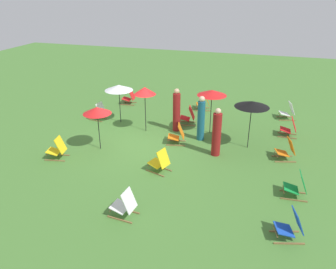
# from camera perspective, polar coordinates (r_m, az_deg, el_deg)

# --- Properties ---
(ground_plane) EXTENTS (40.00, 40.00, 0.00)m
(ground_plane) POSITION_cam_1_polar(r_m,az_deg,el_deg) (13.49, -4.88, -1.32)
(ground_plane) COLOR #477A33
(deckchair_0) EXTENTS (0.57, 0.82, 0.83)m
(deckchair_0) POSITION_cam_1_polar(r_m,az_deg,el_deg) (15.10, 3.51, 3.13)
(deckchair_0) COLOR olive
(deckchair_0) RESTS_ON ground
(deckchair_1) EXTENTS (0.55, 0.80, 0.83)m
(deckchair_1) POSITION_cam_1_polar(r_m,az_deg,el_deg) (9.30, -7.42, -11.84)
(deckchair_1) COLOR olive
(deckchair_1) RESTS_ON ground
(deckchair_2) EXTENTS (0.67, 0.86, 0.83)m
(deckchair_2) POSITION_cam_1_polar(r_m,az_deg,el_deg) (12.73, 19.60, -2.56)
(deckchair_2) COLOR olive
(deckchair_2) RESTS_ON ground
(deckchair_3) EXTENTS (0.66, 0.86, 0.83)m
(deckchair_3) POSITION_cam_1_polar(r_m,az_deg,el_deg) (16.62, 19.81, 3.71)
(deckchair_3) COLOR olive
(deckchair_3) RESTS_ON ground
(deckchair_4) EXTENTS (0.62, 0.84, 0.83)m
(deckchair_4) POSITION_cam_1_polar(r_m,az_deg,el_deg) (13.19, 1.63, -0.09)
(deckchair_4) COLOR olive
(deckchair_4) RESTS_ON ground
(deckchair_5) EXTENTS (0.69, 0.87, 0.83)m
(deckchair_5) POSITION_cam_1_polar(r_m,az_deg,el_deg) (11.24, -1.38, -4.71)
(deckchair_5) COLOR olive
(deckchair_5) RESTS_ON ground
(deckchair_6) EXTENTS (0.48, 0.76, 0.83)m
(deckchair_6) POSITION_cam_1_polar(r_m,az_deg,el_deg) (14.72, 20.07, 1.05)
(deckchair_6) COLOR olive
(deckchair_6) RESTS_ON ground
(deckchair_7) EXTENTS (0.66, 0.86, 0.83)m
(deckchair_7) POSITION_cam_1_polar(r_m,az_deg,el_deg) (9.06, 20.24, -14.50)
(deckchair_7) COLOR olive
(deckchair_7) RESTS_ON ground
(deckchair_8) EXTENTS (0.52, 0.78, 0.83)m
(deckchair_8) POSITION_cam_1_polar(r_m,az_deg,el_deg) (10.69, 21.16, -8.23)
(deckchair_8) COLOR olive
(deckchair_8) RESTS_ON ground
(deckchair_9) EXTENTS (0.56, 0.81, 0.83)m
(deckchair_9) POSITION_cam_1_polar(r_m,az_deg,el_deg) (17.78, -6.63, 6.34)
(deckchair_9) COLOR olive
(deckchair_9) RESTS_ON ground
(deckchair_10) EXTENTS (0.68, 0.87, 0.83)m
(deckchair_10) POSITION_cam_1_polar(r_m,az_deg,el_deg) (16.93, 6.15, 5.42)
(deckchair_10) COLOR olive
(deckchair_10) RESTS_ON ground
(deckchair_11) EXTENTS (0.57, 0.81, 0.83)m
(deckchair_11) POSITION_cam_1_polar(r_m,az_deg,el_deg) (15.91, -11.78, 3.77)
(deckchair_11) COLOR olive
(deckchair_11) RESTS_ON ground
(deckchair_12) EXTENTS (0.60, 0.83, 0.83)m
(deckchair_12) POSITION_cam_1_polar(r_m,az_deg,el_deg) (12.73, -18.38, -2.38)
(deckchair_12) COLOR olive
(deckchair_12) RESTS_ON ground
(umbrella_0) EXTENTS (1.29, 1.29, 1.90)m
(umbrella_0) POSITION_cam_1_polar(r_m,az_deg,el_deg) (12.72, 14.17, 5.06)
(umbrella_0) COLOR black
(umbrella_0) RESTS_ON ground
(umbrella_1) EXTENTS (0.93, 0.93, 1.95)m
(umbrella_1) POSITION_cam_1_polar(r_m,az_deg,el_deg) (13.92, -3.99, 7.46)
(umbrella_1) COLOR black
(umbrella_1) RESTS_ON ground
(umbrella_2) EXTENTS (1.22, 1.22, 1.90)m
(umbrella_2) POSITION_cam_1_polar(r_m,az_deg,el_deg) (13.80, 7.52, 7.10)
(umbrella_2) COLOR black
(umbrella_2) RESTS_ON ground
(umbrella_3) EXTENTS (1.06, 1.06, 1.70)m
(umbrella_3) POSITION_cam_1_polar(r_m,az_deg,el_deg) (12.58, -12.04, 4.05)
(umbrella_3) COLOR black
(umbrella_3) RESTS_ON ground
(umbrella_4) EXTENTS (1.25, 1.25, 1.77)m
(umbrella_4) POSITION_cam_1_polar(r_m,az_deg,el_deg) (15.01, -8.42, 7.93)
(umbrella_4) COLOR black
(umbrella_4) RESTS_ON ground
(person_0) EXTENTS (0.45, 0.45, 1.88)m
(person_0) POSITION_cam_1_polar(r_m,az_deg,el_deg) (14.22, 1.47, 4.04)
(person_0) COLOR maroon
(person_0) RESTS_ON ground
(person_1) EXTENTS (0.36, 0.36, 1.84)m
(person_1) POSITION_cam_1_polar(r_m,az_deg,el_deg) (12.24, 8.31, 0.18)
(person_1) COLOR maroon
(person_1) RESTS_ON ground
(person_2) EXTENTS (0.38, 0.38, 1.85)m
(person_2) POSITION_cam_1_polar(r_m,az_deg,el_deg) (13.41, 5.67, 2.63)
(person_2) COLOR #195972
(person_2) RESTS_ON ground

